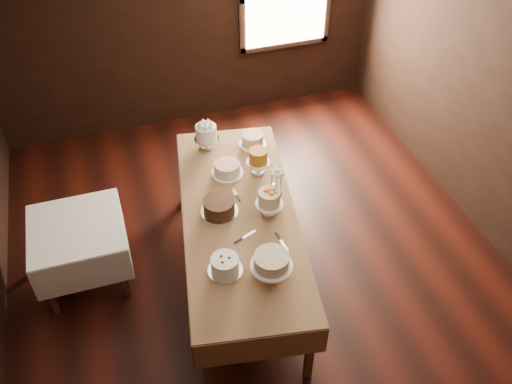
% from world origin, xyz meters
% --- Properties ---
extents(floor, '(5.00, 6.00, 0.01)m').
position_xyz_m(floor, '(0.00, 0.00, 0.00)').
color(floor, black).
rests_on(floor, ground).
extents(ceiling, '(5.00, 6.00, 0.01)m').
position_xyz_m(ceiling, '(0.00, 0.00, 2.80)').
color(ceiling, beige).
rests_on(ceiling, wall_back).
extents(wall_back, '(5.00, 0.02, 2.80)m').
position_xyz_m(wall_back, '(0.00, 3.00, 1.40)').
color(wall_back, black).
rests_on(wall_back, ground).
extents(wall_right, '(0.02, 6.00, 2.80)m').
position_xyz_m(wall_right, '(2.50, 0.00, 1.40)').
color(wall_right, black).
rests_on(wall_right, ground).
extents(display_table, '(1.47, 2.81, 0.83)m').
position_xyz_m(display_table, '(-0.20, 0.09, 0.77)').
color(display_table, '#4A2512').
rests_on(display_table, ground).
extents(side_table, '(0.87, 0.87, 0.73)m').
position_xyz_m(side_table, '(-1.69, 0.49, 0.65)').
color(side_table, '#4A2512').
rests_on(side_table, ground).
extents(cake_meringue, '(0.26, 0.26, 0.28)m').
position_xyz_m(cake_meringue, '(-0.23, 1.17, 0.96)').
color(cake_meringue, silver).
rests_on(cake_meringue, display_table).
extents(cake_speckled, '(0.29, 0.29, 0.14)m').
position_xyz_m(cake_speckled, '(0.24, 1.06, 0.89)').
color(cake_speckled, white).
rests_on(cake_speckled, display_table).
extents(cake_lattice, '(0.35, 0.35, 0.12)m').
position_xyz_m(cake_lattice, '(-0.15, 0.68, 0.89)').
color(cake_lattice, white).
rests_on(cake_lattice, display_table).
extents(cake_caramel, '(0.26, 0.26, 0.28)m').
position_xyz_m(cake_caramel, '(0.16, 0.61, 0.95)').
color(cake_caramel, white).
rests_on(cake_caramel, display_table).
extents(cake_chocolate, '(0.36, 0.36, 0.14)m').
position_xyz_m(cake_chocolate, '(-0.37, 0.17, 0.89)').
color(cake_chocolate, silver).
rests_on(cake_chocolate, display_table).
extents(cake_flowers, '(0.28, 0.28, 0.27)m').
position_xyz_m(cake_flowers, '(0.07, 0.02, 0.95)').
color(cake_flowers, white).
rests_on(cake_flowers, display_table).
extents(cake_swirl, '(0.33, 0.33, 0.15)m').
position_xyz_m(cake_swirl, '(-0.51, -0.53, 0.90)').
color(cake_swirl, silver).
rests_on(cake_swirl, display_table).
extents(cake_cream, '(0.36, 0.36, 0.25)m').
position_xyz_m(cake_cream, '(-0.16, -0.69, 0.94)').
color(cake_cream, white).
rests_on(cake_cream, display_table).
extents(cake_server_a, '(0.23, 0.11, 0.01)m').
position_xyz_m(cake_server_a, '(-0.20, -0.19, 0.83)').
color(cake_server_a, silver).
rests_on(cake_server_a, display_table).
extents(cake_server_b, '(0.05, 0.24, 0.01)m').
position_xyz_m(cake_server_b, '(0.06, -0.41, 0.83)').
color(cake_server_b, silver).
rests_on(cake_server_b, display_table).
extents(cake_server_c, '(0.05, 0.24, 0.01)m').
position_xyz_m(cake_server_c, '(-0.16, 0.42, 0.83)').
color(cake_server_c, silver).
rests_on(cake_server_c, display_table).
extents(cake_server_d, '(0.21, 0.16, 0.01)m').
position_xyz_m(cake_server_d, '(0.20, 0.35, 0.83)').
color(cake_server_d, silver).
rests_on(cake_server_d, display_table).
extents(flower_vase, '(0.16, 0.16, 0.12)m').
position_xyz_m(flower_vase, '(0.20, 0.20, 0.89)').
color(flower_vase, '#2D2823').
rests_on(flower_vase, display_table).
extents(flower_bouquet, '(0.14, 0.14, 0.20)m').
position_xyz_m(flower_bouquet, '(0.20, 0.20, 1.07)').
color(flower_bouquet, white).
rests_on(flower_bouquet, flower_vase).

